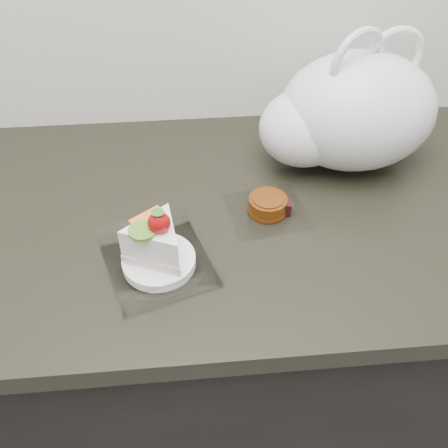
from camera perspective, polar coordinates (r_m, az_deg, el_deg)
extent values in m
cube|color=black|center=(1.28, -2.46, -14.15)|extent=(2.00, 0.60, 0.86)
cube|color=black|center=(0.93, -3.29, 0.81)|extent=(2.04, 0.64, 0.04)
cube|color=white|center=(0.82, -7.37, -4.72)|extent=(0.20, 0.20, 0.00)
cylinder|color=white|center=(0.81, -7.44, -4.24)|extent=(0.12, 0.12, 0.02)
ellipsoid|color=#B60C0C|center=(0.74, -7.43, 0.15)|extent=(0.03, 0.03, 0.04)
cone|color=#2D7223|center=(0.73, -7.55, 1.13)|extent=(0.02, 0.02, 0.01)
cylinder|color=#54922A|center=(0.75, -9.27, -0.75)|extent=(0.04, 0.04, 0.01)
cube|color=orange|center=(0.77, -8.83, 0.79)|extent=(0.06, 0.05, 0.01)
cube|color=white|center=(0.91, 4.96, 1.47)|extent=(0.16, 0.15, 0.00)
cylinder|color=#5C260A|center=(0.90, 5.02, 2.19)|extent=(0.09, 0.09, 0.03)
cylinder|color=#5C260A|center=(0.91, 4.98, 1.66)|extent=(0.09, 0.09, 0.01)
cylinder|color=#5C260A|center=(0.89, 5.08, 2.96)|extent=(0.07, 0.07, 0.00)
cube|color=black|center=(0.90, 7.09, 1.81)|extent=(0.02, 0.02, 0.03)
ellipsoid|color=silver|center=(1.00, 14.91, 12.32)|extent=(0.36, 0.31, 0.23)
ellipsoid|color=silver|center=(0.98, 9.21, 10.78)|extent=(0.22, 0.20, 0.15)
torus|color=silver|center=(0.95, 15.04, 17.46)|extent=(0.12, 0.07, 0.12)
torus|color=silver|center=(0.99, 18.89, 17.61)|extent=(0.11, 0.03, 0.11)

